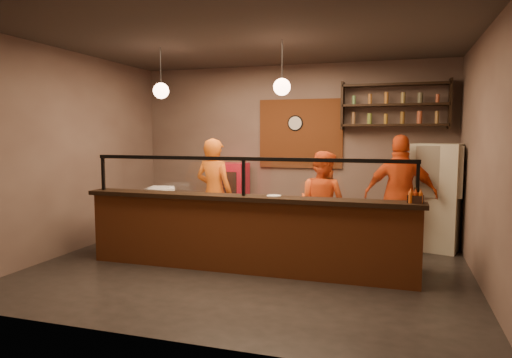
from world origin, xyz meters
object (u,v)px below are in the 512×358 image
(cook_left, at_px, (214,193))
(pepper_mill, at_px, (416,195))
(pizza_dough, at_px, (318,205))
(wall_clock, at_px, (295,123))
(cook_right, at_px, (401,195))
(fridge, at_px, (436,197))
(cook_mid, at_px, (322,204))
(condiment_caddy, at_px, (415,199))
(red_cooler, at_px, (232,197))

(cook_left, bearing_deg, pepper_mill, 168.35)
(cook_left, relative_size, pizza_dough, 3.78)
(wall_clock, height_order, cook_right, wall_clock)
(fridge, bearing_deg, wall_clock, -178.35)
(cook_left, relative_size, cook_mid, 1.11)
(condiment_caddy, xyz_separation_m, pepper_mill, (0.00, -0.01, 0.05))
(pepper_mill, bearing_deg, fridge, 79.46)
(fridge, relative_size, pepper_mill, 9.24)
(pizza_dough, bearing_deg, pepper_mill, -19.18)
(cook_left, bearing_deg, red_cooler, -73.54)
(cook_right, relative_size, fridge, 1.08)
(cook_left, height_order, pizza_dough, cook_left)
(cook_mid, distance_m, pepper_mill, 1.79)
(wall_clock, height_order, pepper_mill, wall_clock)
(cook_left, distance_m, pizza_dough, 2.03)
(red_cooler, bearing_deg, cook_left, -82.30)
(fridge, distance_m, red_cooler, 3.70)
(red_cooler, relative_size, pizza_dough, 2.77)
(cook_right, distance_m, red_cooler, 3.24)
(cook_mid, height_order, fridge, fridge)
(cook_left, height_order, red_cooler, cook_left)
(red_cooler, bearing_deg, pepper_mill, -36.07)
(cook_mid, distance_m, condiment_caddy, 1.78)
(red_cooler, bearing_deg, fridge, -4.05)
(fridge, xyz_separation_m, pizza_dough, (-1.65, -1.71, 0.04))
(wall_clock, relative_size, cook_right, 0.16)
(cook_mid, relative_size, pizza_dough, 3.39)
(cook_mid, relative_size, condiment_caddy, 9.62)
(fridge, distance_m, pepper_mill, 2.21)
(cook_left, xyz_separation_m, pizza_dough, (1.88, -0.78, -0.00))
(pepper_mill, bearing_deg, condiment_caddy, 90.00)
(cook_mid, bearing_deg, condiment_caddy, 163.51)
(red_cooler, height_order, condiment_caddy, red_cooler)
(wall_clock, bearing_deg, condiment_caddy, -52.72)
(wall_clock, height_order, pizza_dough, wall_clock)
(pizza_dough, bearing_deg, red_cooler, 135.09)
(wall_clock, distance_m, cook_right, 2.52)
(wall_clock, distance_m, pizza_dough, 2.76)
(pizza_dough, bearing_deg, cook_left, 157.53)
(cook_left, bearing_deg, cook_right, -162.06)
(cook_left, height_order, pepper_mill, cook_left)
(cook_right, distance_m, pizza_dough, 1.64)
(fridge, xyz_separation_m, red_cooler, (-3.69, 0.31, -0.20))
(cook_left, distance_m, pepper_mill, 3.37)
(red_cooler, bearing_deg, condiment_caddy, -35.93)
(cook_right, relative_size, pepper_mill, 10.01)
(red_cooler, relative_size, condiment_caddy, 7.86)
(fridge, bearing_deg, pizza_dough, -118.37)
(condiment_caddy, height_order, pepper_mill, pepper_mill)
(pizza_dough, bearing_deg, cook_right, 48.07)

